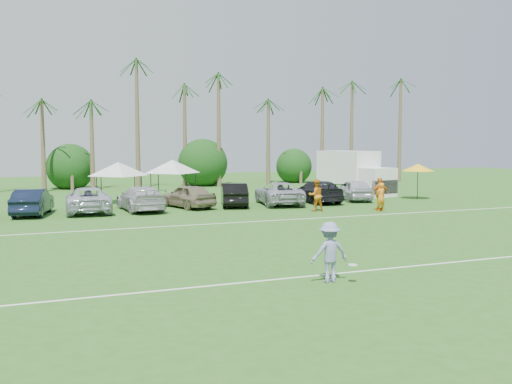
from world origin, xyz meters
name	(u,v)px	position (x,y,z in m)	size (l,w,h in m)	color
ground	(385,287)	(0.00, 0.00, 0.00)	(120.00, 120.00, 0.00)	#285B1B
field_lines	(274,242)	(0.00, 8.00, 0.01)	(80.00, 12.10, 0.01)	white
palm_tree_3	(44,71)	(-8.00, 38.00, 10.06)	(2.40, 2.40, 11.90)	brown
palm_tree_4	(94,104)	(-4.00, 38.00, 7.48)	(2.40, 2.40, 8.90)	brown
palm_tree_5	(140,95)	(0.00, 38.00, 8.35)	(2.40, 2.40, 9.90)	brown
palm_tree_6	(184,87)	(4.00, 38.00, 9.21)	(2.40, 2.40, 10.90)	brown
palm_tree_7	(225,79)	(8.00, 38.00, 10.06)	(2.40, 2.40, 11.90)	brown
palm_tree_8	(274,108)	(13.00, 38.00, 7.48)	(2.40, 2.40, 8.90)	brown
palm_tree_9	(319,100)	(18.00, 38.00, 8.35)	(2.40, 2.40, 9.90)	brown
palm_tree_10	(362,93)	(23.00, 38.00, 9.21)	(2.40, 2.40, 10.90)	brown
palm_tree_11	(394,86)	(27.00, 38.00, 10.06)	(2.40, 2.40, 11.90)	brown
bush_tree_1	(71,169)	(-6.00, 39.00, 1.80)	(4.00, 4.00, 4.00)	brown
bush_tree_2	(202,167)	(6.00, 39.00, 1.80)	(4.00, 4.00, 4.00)	brown
bush_tree_3	(297,165)	(16.00, 39.00, 1.80)	(4.00, 4.00, 4.00)	brown
sideline_player_a	(381,197)	(10.15, 15.28, 0.87)	(0.63, 0.42, 1.74)	orange
sideline_player_b	(316,195)	(6.62, 16.90, 0.97)	(0.94, 0.73, 1.94)	orange
sideline_player_c	(380,194)	(10.53, 15.92, 1.00)	(1.17, 0.49, 2.00)	orange
box_truck	(355,171)	(14.82, 25.83, 1.84)	(3.81, 7.06, 3.45)	white
canopy_tent_left	(118,162)	(-3.80, 25.78, 2.81)	(4.06, 4.06, 3.29)	black
canopy_tent_right	(172,160)	(0.28, 27.20, 2.87)	(4.14, 4.14, 3.36)	black
market_umbrella	(418,168)	(16.84, 20.51, 2.32)	(2.32, 2.32, 2.59)	black
frisbee_player	(329,252)	(-1.18, 1.15, 0.90)	(1.30, 0.89, 1.81)	#7E83B2
parked_car_1	(33,202)	(-9.30, 21.19, 0.75)	(1.60, 4.58, 1.51)	#131C33
parked_car_2	(88,200)	(-6.24, 21.28, 0.75)	(2.50, 5.43, 1.51)	silver
parked_car_3	(141,198)	(-3.18, 21.03, 0.75)	(2.11, 5.20, 1.51)	#B7B8BB
parked_car_4	(188,196)	(-0.12, 21.46, 0.75)	(1.78, 4.43, 1.51)	gray
parked_car_5	(234,195)	(2.94, 21.30, 0.75)	(1.60, 4.58, 1.51)	black
parked_car_6	(279,193)	(6.00, 21.01, 0.75)	(2.50, 5.43, 1.51)	#A9ABB5
parked_car_7	(317,191)	(9.06, 21.33, 0.75)	(2.11, 5.20, 1.51)	black
parked_car_8	(354,190)	(12.12, 21.53, 0.75)	(1.78, 4.43, 1.51)	silver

